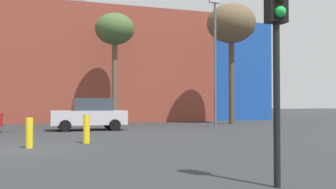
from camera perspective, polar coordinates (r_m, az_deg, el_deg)
The scene contains 9 objects.
ground_plane at distance 13.94m, azimuth -21.34°, elevation -7.36°, with size 200.00×200.00×0.00m, color #2D3033.
building_backdrop at distance 37.65m, azimuth -14.99°, elevation 3.62°, with size 37.32×12.44×11.53m.
parked_car_2 at distance 22.79m, azimuth -11.26°, elevation -2.83°, with size 4.16×2.04×1.80m.
traffic_light_near_right at distance 7.36m, azimuth 15.43°, elevation 9.13°, with size 0.37×0.37×3.81m.
bare_tree_1 at distance 30.57m, azimuth 9.12°, elevation 9.88°, with size 3.68×3.68×9.04m.
bare_tree_2 at distance 29.20m, azimuth -7.69°, elevation 9.01°, with size 2.85×2.85×8.07m.
bollard_yellow_0 at distance 15.16m, azimuth -11.68°, elevation -4.89°, with size 0.24×0.24×1.08m, color yellow.
bollard_yellow_1 at distance 14.05m, azimuth -19.37°, elevation -5.24°, with size 0.24×0.24×1.02m, color yellow.
street_lamp at distance 26.22m, azimuth 6.81°, elevation 5.68°, with size 0.80×0.24×8.35m.
Camera 1 is at (0.54, -13.85, 1.47)m, focal length 42.26 mm.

